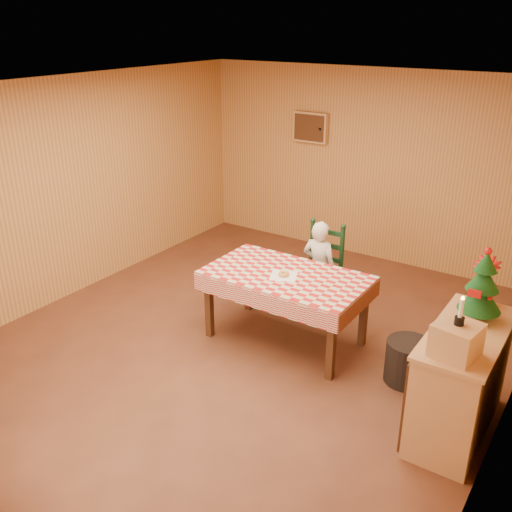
# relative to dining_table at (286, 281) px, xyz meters

# --- Properties ---
(ground) EXTENTS (6.00, 6.00, 0.00)m
(ground) POSITION_rel_dining_table_xyz_m (-0.28, -0.33, -0.69)
(ground) COLOR brown
(ground) RESTS_ON ground
(cabin_walls) EXTENTS (5.10, 6.05, 2.65)m
(cabin_walls) POSITION_rel_dining_table_xyz_m (-0.29, 0.20, 1.14)
(cabin_walls) COLOR #C88E48
(cabin_walls) RESTS_ON ground
(dining_table) EXTENTS (1.66, 0.96, 0.77)m
(dining_table) POSITION_rel_dining_table_xyz_m (0.00, 0.00, 0.00)
(dining_table) COLOR #4C2A14
(dining_table) RESTS_ON ground
(ladder_chair) EXTENTS (0.44, 0.40, 1.08)m
(ladder_chair) POSITION_rel_dining_table_xyz_m (0.00, 0.79, -0.18)
(ladder_chair) COLOR black
(ladder_chair) RESTS_ON ground
(seated_child) EXTENTS (0.41, 0.27, 1.12)m
(seated_child) POSITION_rel_dining_table_xyz_m (0.00, 0.73, -0.13)
(seated_child) COLOR silver
(seated_child) RESTS_ON ground
(napkin) EXTENTS (0.34, 0.34, 0.00)m
(napkin) POSITION_rel_dining_table_xyz_m (0.00, -0.05, 0.08)
(napkin) COLOR white
(napkin) RESTS_ON dining_table
(donut) EXTENTS (0.13, 0.13, 0.04)m
(donut) POSITION_rel_dining_table_xyz_m (0.00, -0.05, 0.10)
(donut) COLOR gold
(donut) RESTS_ON napkin
(shelf_unit) EXTENTS (0.54, 1.24, 0.93)m
(shelf_unit) POSITION_rel_dining_table_xyz_m (1.90, -0.43, -0.22)
(shelf_unit) COLOR tan
(shelf_unit) RESTS_ON ground
(crate) EXTENTS (0.35, 0.35, 0.25)m
(crate) POSITION_rel_dining_table_xyz_m (1.91, -0.83, 0.37)
(crate) COLOR tan
(crate) RESTS_ON shelf_unit
(christmas_tree) EXTENTS (0.34, 0.34, 0.62)m
(christmas_tree) POSITION_rel_dining_table_xyz_m (1.91, -0.18, 0.52)
(christmas_tree) COLOR #4C2A14
(christmas_tree) RESTS_ON shelf_unit
(flower_arrangement) EXTENTS (0.24, 0.24, 0.42)m
(flower_arrangement) POSITION_rel_dining_table_xyz_m (1.86, 0.12, 0.45)
(flower_arrangement) COLOR #AF1110
(flower_arrangement) RESTS_ON shelf_unit
(candle_set) EXTENTS (0.07, 0.07, 0.22)m
(candle_set) POSITION_rel_dining_table_xyz_m (1.91, -0.83, 0.56)
(candle_set) COLOR black
(candle_set) RESTS_ON crate
(storage_bin) EXTENTS (0.46, 0.46, 0.42)m
(storage_bin) POSITION_rel_dining_table_xyz_m (1.34, -0.00, -0.48)
(storage_bin) COLOR black
(storage_bin) RESTS_ON ground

